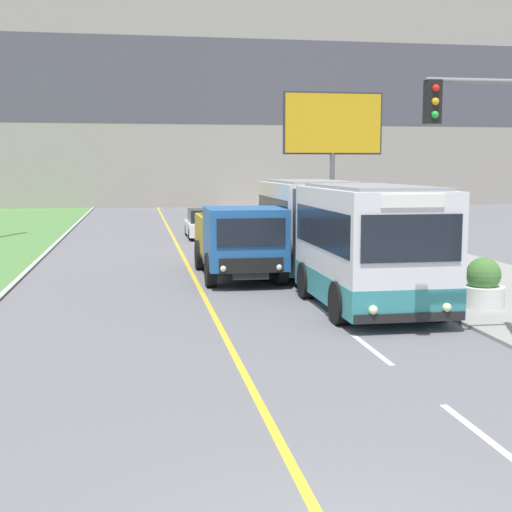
{
  "coord_description": "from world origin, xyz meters",
  "views": [
    {
      "loc": [
        -1.79,
        -5.47,
        3.61
      ],
      "look_at": [
        1.1,
        11.86,
        1.4
      ],
      "focal_mm": 50.0,
      "sensor_mm": 36.0,
      "label": 1
    }
  ],
  "objects_px": {
    "city_bus": "(335,235)",
    "car_distant": "(204,224)",
    "billboard_large": "(333,129)",
    "planter_round_near": "(483,285)",
    "planter_round_second": "(423,264)",
    "dump_truck": "(241,242)",
    "traffic_light_mast": "(500,168)"
  },
  "relations": [
    {
      "from": "planter_round_second",
      "to": "car_distant",
      "type": "bearing_deg",
      "value": 109.37
    },
    {
      "from": "dump_truck",
      "to": "billboard_large",
      "type": "height_order",
      "value": "billboard_large"
    },
    {
      "from": "car_distant",
      "to": "planter_round_second",
      "type": "bearing_deg",
      "value": -70.63
    },
    {
      "from": "planter_round_near",
      "to": "planter_round_second",
      "type": "relative_size",
      "value": 1.06
    },
    {
      "from": "traffic_light_mast",
      "to": "billboard_large",
      "type": "xyz_separation_m",
      "value": [
        2.62,
        21.25,
        1.86
      ]
    },
    {
      "from": "car_distant",
      "to": "traffic_light_mast",
      "type": "bearing_deg",
      "value": -81.65
    },
    {
      "from": "planter_round_near",
      "to": "planter_round_second",
      "type": "bearing_deg",
      "value": 87.26
    },
    {
      "from": "dump_truck",
      "to": "billboard_large",
      "type": "distance_m",
      "value": 13.9
    },
    {
      "from": "dump_truck",
      "to": "billboard_large",
      "type": "relative_size",
      "value": 0.9
    },
    {
      "from": "dump_truck",
      "to": "planter_round_near",
      "type": "xyz_separation_m",
      "value": [
        5.37,
        -5.7,
        -0.59
      ]
    },
    {
      "from": "dump_truck",
      "to": "car_distant",
      "type": "xyz_separation_m",
      "value": [
        0.15,
        14.03,
        -0.53
      ]
    },
    {
      "from": "dump_truck",
      "to": "traffic_light_mast",
      "type": "bearing_deg",
      "value": -69.29
    },
    {
      "from": "traffic_light_mast",
      "to": "dump_truck",
      "type": "bearing_deg",
      "value": 110.71
    },
    {
      "from": "planter_round_near",
      "to": "car_distant",
      "type": "bearing_deg",
      "value": 104.8
    },
    {
      "from": "billboard_large",
      "to": "planter_round_near",
      "type": "xyz_separation_m",
      "value": [
        -0.86,
        -17.4,
        -4.81
      ]
    },
    {
      "from": "dump_truck",
      "to": "planter_round_second",
      "type": "xyz_separation_m",
      "value": [
        5.57,
        -1.39,
        -0.62
      ]
    },
    {
      "from": "city_bus",
      "to": "planter_round_near",
      "type": "bearing_deg",
      "value": -52.61
    },
    {
      "from": "planter_round_near",
      "to": "planter_round_second",
      "type": "distance_m",
      "value": 4.32
    },
    {
      "from": "billboard_large",
      "to": "planter_round_near",
      "type": "bearing_deg",
      "value": -92.85
    },
    {
      "from": "car_distant",
      "to": "city_bus",
      "type": "bearing_deg",
      "value": -81.56
    },
    {
      "from": "city_bus",
      "to": "planter_round_near",
      "type": "distance_m",
      "value": 4.77
    },
    {
      "from": "dump_truck",
      "to": "planter_round_second",
      "type": "height_order",
      "value": "dump_truck"
    },
    {
      "from": "traffic_light_mast",
      "to": "billboard_large",
      "type": "height_order",
      "value": "billboard_large"
    },
    {
      "from": "city_bus",
      "to": "car_distant",
      "type": "relative_size",
      "value": 2.81
    },
    {
      "from": "car_distant",
      "to": "dump_truck",
      "type": "bearing_deg",
      "value": -90.62
    },
    {
      "from": "car_distant",
      "to": "billboard_large",
      "type": "distance_m",
      "value": 8.06
    },
    {
      "from": "traffic_light_mast",
      "to": "billboard_large",
      "type": "distance_m",
      "value": 21.49
    },
    {
      "from": "car_distant",
      "to": "traffic_light_mast",
      "type": "relative_size",
      "value": 0.77
    },
    {
      "from": "city_bus",
      "to": "car_distant",
      "type": "bearing_deg",
      "value": 98.44
    },
    {
      "from": "city_bus",
      "to": "planter_round_near",
      "type": "xyz_separation_m",
      "value": [
        2.84,
        -3.71,
        -0.97
      ]
    },
    {
      "from": "billboard_large",
      "to": "planter_round_near",
      "type": "relative_size",
      "value": 5.71
    },
    {
      "from": "billboard_large",
      "to": "planter_round_second",
      "type": "relative_size",
      "value": 6.04
    }
  ]
}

